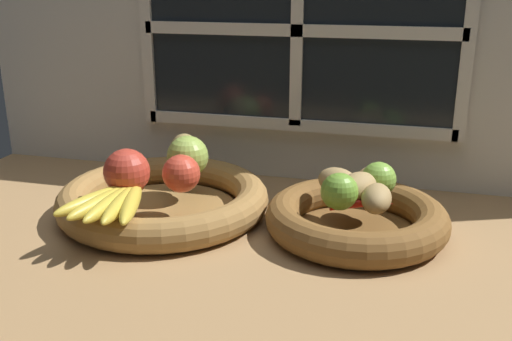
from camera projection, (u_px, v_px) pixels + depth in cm
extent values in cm
cube|color=#9E774C|center=(262.00, 240.00, 99.65)|extent=(140.00, 90.00, 3.00)
cube|color=silver|center=(299.00, 47.00, 117.91)|extent=(140.00, 3.00, 55.00)
cube|color=black|center=(298.00, 30.00, 115.06)|extent=(64.00, 0.80, 38.00)
cube|color=white|center=(297.00, 30.00, 114.51)|extent=(2.40, 1.20, 38.00)
cube|color=white|center=(297.00, 30.00, 114.51)|extent=(64.00, 1.20, 2.40)
cube|color=white|center=(147.00, 27.00, 122.31)|extent=(2.40, 1.20, 40.40)
cube|color=white|center=(470.00, 35.00, 106.70)|extent=(2.40, 1.20, 40.40)
cube|color=white|center=(295.00, 125.00, 120.55)|extent=(64.00, 1.20, 2.40)
cylinder|color=olive|center=(164.00, 211.00, 106.77)|extent=(26.50, 26.50, 1.00)
torus|color=olive|center=(164.00, 199.00, 106.01)|extent=(38.06, 38.06, 5.74)
cylinder|color=brown|center=(356.00, 231.00, 98.32)|extent=(20.25, 20.25, 1.00)
torus|color=brown|center=(356.00, 218.00, 97.57)|extent=(30.44, 30.44, 5.74)
sphere|color=#B73828|center=(127.00, 172.00, 99.20)|extent=(7.88, 7.88, 7.88)
sphere|color=#CC422D|center=(181.00, 174.00, 100.28)|extent=(6.58, 6.58, 6.58)
sphere|color=#99B74C|center=(188.00, 156.00, 107.80)|extent=(7.70, 7.70, 7.70)
ellipsoid|color=olive|center=(185.00, 153.00, 110.01)|extent=(7.82, 8.06, 7.52)
ellipsoid|color=gold|center=(98.00, 199.00, 94.41)|extent=(8.84, 16.71, 2.63)
ellipsoid|color=gold|center=(105.00, 201.00, 93.66)|extent=(6.12, 17.15, 2.63)
ellipsoid|color=gold|center=(113.00, 202.00, 93.13)|extent=(3.22, 17.05, 2.63)
ellipsoid|color=gold|center=(122.00, 203.00, 92.84)|extent=(5.00, 17.17, 2.63)
ellipsoid|color=gold|center=(131.00, 203.00, 92.80)|extent=(7.80, 16.95, 2.63)
sphere|color=brown|center=(138.00, 185.00, 100.83)|extent=(2.37, 2.37, 2.37)
ellipsoid|color=#A38451|center=(338.00, 182.00, 99.38)|extent=(9.70, 9.35, 4.57)
ellipsoid|color=#A38451|center=(358.00, 188.00, 95.85)|extent=(8.44, 9.58, 5.07)
ellipsoid|color=#A38451|center=(372.00, 181.00, 99.47)|extent=(7.36, 8.83, 4.65)
ellipsoid|color=#A38451|center=(377.00, 198.00, 92.23)|extent=(4.73, 7.97, 4.43)
sphere|color=#6B9E33|center=(339.00, 192.00, 92.77)|extent=(6.02, 6.02, 6.02)
sphere|color=#7AAD3D|center=(379.00, 179.00, 98.54)|extent=(5.90, 5.90, 5.90)
cone|color=red|center=(362.00, 204.00, 92.71)|extent=(10.46, 4.81, 2.17)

